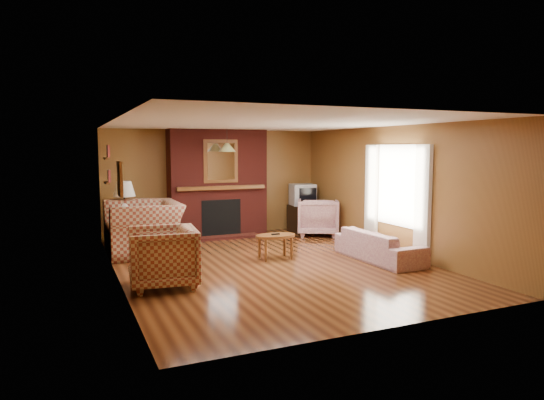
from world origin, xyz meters
name	(u,v)px	position (x,y,z in m)	size (l,w,h in m)	color
floor	(270,264)	(0.00, 0.00, 0.00)	(6.50, 6.50, 0.00)	#421F0E
ceiling	(270,123)	(0.00, 0.00, 2.40)	(6.50, 6.50, 0.00)	silver
wall_back	(214,182)	(0.00, 3.25, 1.20)	(6.50, 6.50, 0.00)	olive
wall_front	(390,221)	(0.00, -3.25, 1.20)	(6.50, 6.50, 0.00)	olive
wall_left	(116,201)	(-2.50, 0.00, 1.20)	(6.50, 6.50, 0.00)	olive
wall_right	(391,190)	(2.50, 0.00, 1.20)	(6.50, 6.50, 0.00)	olive
fireplace	(218,184)	(0.00, 2.98, 1.18)	(2.20, 0.82, 2.40)	#511611
window_right	(396,195)	(2.45, -0.20, 1.13)	(0.10, 1.85, 2.00)	beige
bookshelf	(108,166)	(-2.44, 1.90, 1.67)	(0.09, 0.55, 0.71)	brown
botanical_print	(120,179)	(-2.47, -0.30, 1.55)	(0.05, 0.40, 0.50)	brown
pendant_light	(227,147)	(0.00, 2.30, 2.00)	(0.36, 0.36, 0.48)	black
plaid_loveseat	(143,228)	(-1.85, 1.78, 0.49)	(1.51, 1.32, 0.98)	maroon
plaid_armchair	(163,257)	(-1.95, -0.62, 0.43)	(0.93, 0.95, 0.87)	maroon
floral_sofa	(379,245)	(1.90, -0.48, 0.26)	(1.81, 0.71, 0.53)	beige
floral_armchair	(318,217)	(2.12, 2.16, 0.42)	(0.90, 0.93, 0.85)	beige
coffee_table	(276,238)	(0.25, 0.34, 0.38)	(0.75, 0.46, 0.46)	brown
side_table	(126,232)	(-2.10, 2.45, 0.31)	(0.47, 0.47, 0.62)	brown
table_lamp	(124,197)	(-2.10, 2.45, 1.02)	(0.43, 0.43, 0.71)	silver
tv_stand	(302,218)	(2.05, 2.80, 0.31)	(0.58, 0.52, 0.63)	black
crt_tv	(303,195)	(2.05, 2.79, 0.88)	(0.63, 0.62, 0.50)	#AAADB2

